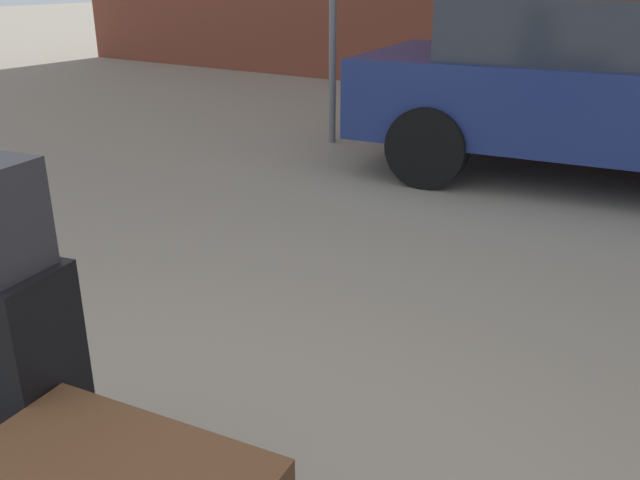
% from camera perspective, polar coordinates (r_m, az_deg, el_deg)
% --- Properties ---
extents(parked_car, '(4.49, 2.33, 1.42)m').
position_cam_1_polar(parked_car, '(5.99, 24.54, 11.58)').
color(parked_car, navy).
rests_on(parked_car, ground_plane).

